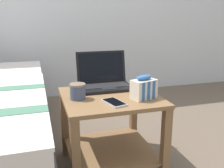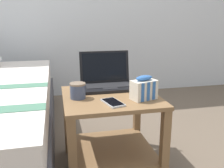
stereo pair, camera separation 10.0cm
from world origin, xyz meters
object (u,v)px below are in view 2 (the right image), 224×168
object	(u,v)px
mug_front_left	(77,90)
snack_bag	(144,89)
laptop	(107,80)
cell_phone	(113,102)

from	to	relation	value
mug_front_left	snack_bag	bearing A→B (deg)	-15.45
laptop	mug_front_left	bearing A→B (deg)	-137.73
cell_phone	mug_front_left	bearing A→B (deg)	142.94
snack_bag	cell_phone	xyz separation A→B (m)	(-0.18, -0.03, -0.06)
mug_front_left	snack_bag	distance (m)	0.37
laptop	snack_bag	bearing A→B (deg)	-63.10
laptop	snack_bag	xyz separation A→B (m)	(0.15, -0.29, 0.01)
snack_bag	cell_phone	world-z (taller)	snack_bag
mug_front_left	cell_phone	distance (m)	0.22
snack_bag	cell_phone	size ratio (longest dim) A/B	0.95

